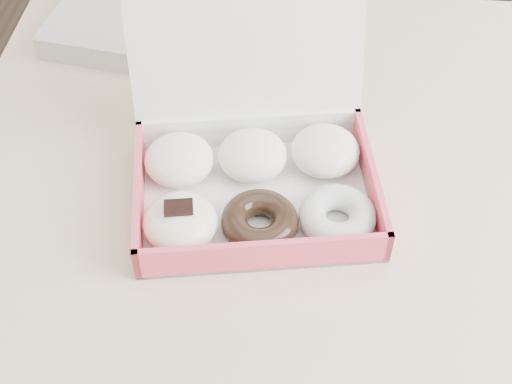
{
  "coord_description": "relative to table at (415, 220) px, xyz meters",
  "views": [
    {
      "loc": [
        -0.16,
        -0.61,
        1.39
      ],
      "look_at": [
        -0.2,
        -0.08,
        0.79
      ],
      "focal_mm": 50.0,
      "sensor_mm": 36.0,
      "label": 1
    }
  ],
  "objects": [
    {
      "name": "table",
      "position": [
        0.0,
        0.0,
        0.0
      ],
      "size": [
        1.2,
        0.8,
        0.75
      ],
      "color": "#CFB888",
      "rests_on": "ground"
    },
    {
      "name": "newspapers",
      "position": [
        -0.42,
        0.26,
        0.1
      ],
      "size": [
        0.25,
        0.21,
        0.04
      ],
      "primitive_type": "cube",
      "rotation": [
        0.0,
        0.0,
        -0.15
      ],
      "color": "silver",
      "rests_on": "table"
    },
    {
      "name": "donut_box",
      "position": [
        -0.21,
        -0.04,
        0.11
      ],
      "size": [
        0.32,
        0.3,
        0.2
      ],
      "rotation": [
        0.0,
        0.0,
        0.17
      ],
      "color": "white",
      "rests_on": "table"
    }
  ]
}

